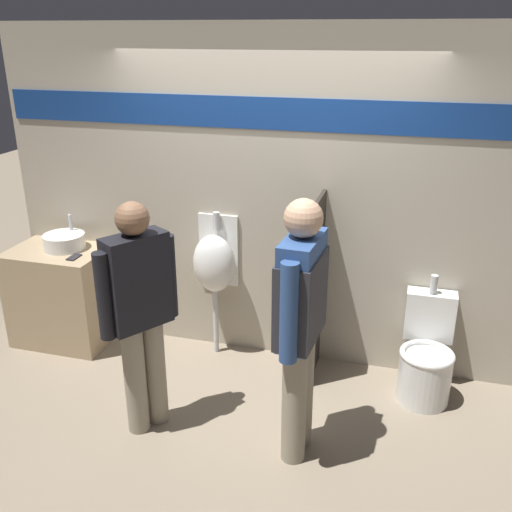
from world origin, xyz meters
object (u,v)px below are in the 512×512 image
object	(u,v)px
urinal_near_counter	(215,263)
person_in_vest	(300,315)
sink_basin	(64,241)
person_with_lanyard	(140,310)
cell_phone	(74,257)
toilet	(426,359)

from	to	relation	value
urinal_near_counter	person_in_vest	bearing A→B (deg)	-48.48
sink_basin	urinal_near_counter	xyz separation A→B (m)	(1.34, 0.11, -0.10)
person_with_lanyard	urinal_near_counter	bearing A→B (deg)	25.81
urinal_near_counter	person_in_vest	world-z (taller)	person_in_vest
urinal_near_counter	cell_phone	bearing A→B (deg)	-166.06
urinal_near_counter	person_in_vest	xyz separation A→B (m)	(0.94, -1.06, 0.18)
toilet	person_in_vest	world-z (taller)	person_in_vest
sink_basin	toilet	world-z (taller)	sink_basin
toilet	person_in_vest	xyz separation A→B (m)	(-0.81, -0.88, 0.70)
cell_phone	urinal_near_counter	world-z (taller)	urinal_near_counter
toilet	person_in_vest	distance (m)	1.39
person_with_lanyard	cell_phone	bearing A→B (deg)	84.49
sink_basin	urinal_near_counter	size ratio (longest dim) A/B	0.28
person_with_lanyard	person_in_vest	bearing A→B (deg)	-55.67
sink_basin	person_in_vest	distance (m)	2.46
cell_phone	person_in_vest	world-z (taller)	person_in_vest
sink_basin	urinal_near_counter	distance (m)	1.34
urinal_near_counter	person_with_lanyard	bearing A→B (deg)	-97.23
sink_basin	cell_phone	bearing A→B (deg)	-41.37
person_in_vest	person_with_lanyard	world-z (taller)	person_in_vest
cell_phone	person_in_vest	bearing A→B (deg)	-20.47
urinal_near_counter	person_with_lanyard	world-z (taller)	person_with_lanyard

